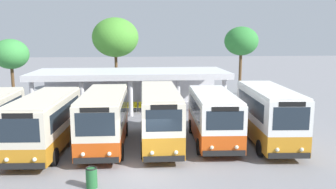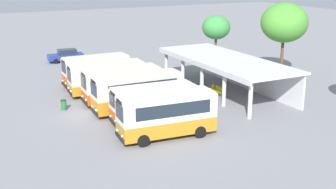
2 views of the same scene
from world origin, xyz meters
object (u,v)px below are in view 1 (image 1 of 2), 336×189
Objects in this scene: city_bus_far_end_green at (268,113)px; waiting_chair_middle_seat at (141,106)px; waiting_chair_fourth_seat at (148,106)px; litter_bin_apron at (92,177)px; city_bus_fifth_blue at (213,115)px; city_bus_fourth_amber at (160,114)px; city_bus_second_in_row at (45,121)px; waiting_chair_end_by_column at (128,106)px; waiting_chair_second_from_end at (134,106)px; city_bus_middle_cream at (104,117)px.

waiting_chair_middle_seat is (-7.38, 9.35, -1.33)m from city_bus_far_end_green.
city_bus_far_end_green reaches higher than waiting_chair_fourth_seat.
waiting_chair_fourth_seat is at bearing -1.98° from waiting_chair_middle_seat.
city_bus_fifth_blue is at bearing 40.74° from litter_bin_apron.
city_bus_fourth_amber reaches higher than waiting_chair_middle_seat.
city_bus_far_end_green is (6.42, -0.48, 0.02)m from city_bus_fourth_amber.
city_bus_second_in_row is 11.22m from waiting_chair_fourth_seat.
city_bus_fifth_blue reaches higher than waiting_chair_end_by_column.
waiting_chair_middle_seat is (0.56, -0.07, 0.00)m from waiting_chair_second_from_end.
city_bus_fourth_amber is 1.13× the size of city_bus_fifth_blue.
city_bus_far_end_green is 8.13× the size of litter_bin_apron.
city_bus_far_end_green is at bearing -49.85° from waiting_chair_second_from_end.
city_bus_far_end_green is 11.10m from litter_bin_apron.
city_bus_middle_cream is 7.99× the size of litter_bin_apron.
city_bus_middle_cream is at bearing 5.20° from city_bus_second_in_row.
city_bus_fourth_amber is (6.42, 0.54, 0.10)m from city_bus_second_in_row.
city_bus_fourth_amber is at bearing 4.48° from city_bus_middle_cream.
city_bus_second_in_row is 8.72× the size of waiting_chair_end_by_column.
litter_bin_apron is at bearing -97.03° from waiting_chair_second_from_end.
city_bus_fifth_blue is 8.08× the size of waiting_chair_fourth_seat.
city_bus_fifth_blue is at bearing 2.32° from city_bus_middle_cream.
waiting_chair_second_from_end and waiting_chair_fourth_seat have the same top height.
city_bus_second_in_row reaches higher than waiting_chair_middle_seat.
city_bus_second_in_row is 10.40m from waiting_chair_end_by_column.
city_bus_fifth_blue is 9.63m from waiting_chair_fourth_seat.
city_bus_far_end_green is 11.64m from waiting_chair_fourth_seat.
city_bus_second_in_row is 0.95× the size of city_bus_fourth_amber.
waiting_chair_fourth_seat is at bearing 0.99° from waiting_chair_end_by_column.
waiting_chair_second_from_end and waiting_chair_middle_seat have the same top height.
city_bus_middle_cream reaches higher than city_bus_second_in_row.
city_bus_fourth_amber is 9.02m from waiting_chair_middle_seat.
city_bus_far_end_green is 8.50× the size of waiting_chair_end_by_column.
city_bus_fifth_blue is (9.63, 0.55, -0.04)m from city_bus_second_in_row.
city_bus_far_end_green is at bearing 0.30° from city_bus_second_in_row.
city_bus_far_end_green reaches higher than waiting_chair_second_from_end.
city_bus_fourth_amber is at bearing 59.42° from litter_bin_apron.
city_bus_middle_cream is at bearing -103.83° from waiting_chair_middle_seat.
city_bus_middle_cream is 9.48m from waiting_chair_middle_seat.
city_bus_fourth_amber reaches higher than waiting_chair_end_by_column.
city_bus_second_in_row reaches higher than waiting_chair_second_from_end.
city_bus_fourth_amber is at bearing -83.80° from waiting_chair_middle_seat.
waiting_chair_end_by_column is 1.12m from waiting_chair_middle_seat.
waiting_chair_fourth_seat is 14.76m from litter_bin_apron.
litter_bin_apron is at bearing -152.19° from city_bus_far_end_green.
city_bus_middle_cream reaches higher than city_bus_fifth_blue.
city_bus_fifth_blue reaches higher than waiting_chair_fourth_seat.
waiting_chair_second_from_end is 1.00× the size of waiting_chair_fourth_seat.
city_bus_fourth_amber is at bearing -87.37° from waiting_chair_fourth_seat.
waiting_chair_end_by_column and waiting_chair_middle_seat have the same top height.
city_bus_middle_cream is at bearing 178.66° from city_bus_far_end_green.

